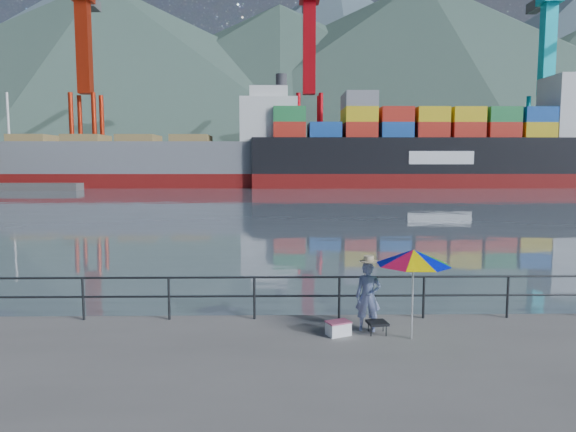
% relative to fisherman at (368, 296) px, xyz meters
% --- Properties ---
extents(harbor_water, '(500.00, 280.00, 0.00)m').
position_rel_fisherman_xyz_m(harbor_water, '(-1.53, 129.16, -0.76)').
color(harbor_water, slate).
rests_on(harbor_water, ground).
extents(far_dock, '(200.00, 40.00, 0.40)m').
position_rel_fisherman_xyz_m(far_dock, '(8.47, 92.16, -0.76)').
color(far_dock, '#514F4C').
rests_on(far_dock, ground).
extents(guardrail, '(22.00, 0.06, 1.03)m').
position_rel_fisherman_xyz_m(guardrail, '(-1.53, 0.86, -0.24)').
color(guardrail, '#2D3033').
rests_on(guardrail, ground).
extents(mountains, '(600.00, 332.80, 80.00)m').
position_rel_fisherman_xyz_m(mountains, '(37.29, 206.90, 34.79)').
color(mountains, '#385147').
rests_on(mountains, ground).
extents(port_cranes, '(116.00, 28.00, 38.40)m').
position_rel_fisherman_xyz_m(port_cranes, '(29.47, 83.16, 15.24)').
color(port_cranes, red).
rests_on(port_cranes, ground).
extents(container_stacks, '(58.00, 8.40, 7.80)m').
position_rel_fisherman_xyz_m(container_stacks, '(31.07, 92.94, 2.46)').
color(container_stacks, orange).
rests_on(container_stacks, ground).
extents(fisherman, '(0.62, 0.48, 1.52)m').
position_rel_fisherman_xyz_m(fisherman, '(0.00, 0.00, 0.00)').
color(fisherman, navy).
rests_on(fisherman, ground).
extents(beach_umbrella, '(1.99, 1.99, 1.89)m').
position_rel_fisherman_xyz_m(beach_umbrella, '(0.82, -0.57, 0.97)').
color(beach_umbrella, white).
rests_on(beach_umbrella, ground).
extents(folding_stool, '(0.47, 0.47, 0.27)m').
position_rel_fisherman_xyz_m(folding_stool, '(0.16, -0.24, -0.62)').
color(folding_stool, black).
rests_on(folding_stool, ground).
extents(cooler_bag, '(0.56, 0.48, 0.28)m').
position_rel_fisherman_xyz_m(cooler_bag, '(-0.68, -0.31, -0.62)').
color(cooler_bag, white).
rests_on(cooler_bag, ground).
extents(fishing_rod, '(0.10, 1.54, 1.09)m').
position_rel_fisherman_xyz_m(fishing_rod, '(0.12, 1.29, -0.76)').
color(fishing_rod, black).
rests_on(fishing_rod, ground).
extents(bulk_carrier, '(57.00, 9.86, 14.50)m').
position_rel_fisherman_xyz_m(bulk_carrier, '(-19.79, 73.80, 3.29)').
color(bulk_carrier, maroon).
rests_on(bulk_carrier, ground).
extents(container_ship, '(58.17, 9.69, 18.10)m').
position_rel_fisherman_xyz_m(container_ship, '(24.62, 72.61, 5.09)').
color(container_ship, maroon).
rests_on(container_ship, ground).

